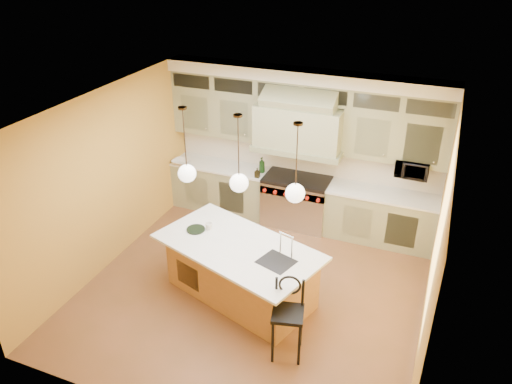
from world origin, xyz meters
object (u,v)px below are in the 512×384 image
at_px(kitchen_island, 241,270).
at_px(microwave, 412,168).
at_px(counter_stool, 288,314).
at_px(range, 296,201).

relative_size(kitchen_island, microwave, 4.95).
distance_m(kitchen_island, counter_stool, 1.34).
relative_size(kitchen_island, counter_stool, 2.36).
relative_size(range, kitchen_island, 0.45).
bearing_deg(counter_stool, range, 92.25).
bearing_deg(counter_stool, microwave, 58.62).
height_order(range, counter_stool, counter_stool).
height_order(range, microwave, microwave).
distance_m(range, counter_stool, 3.30).
bearing_deg(kitchen_island, microwave, 67.80).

